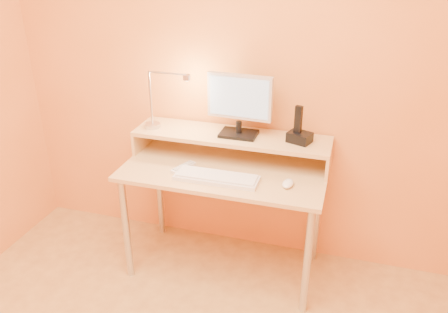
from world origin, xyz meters
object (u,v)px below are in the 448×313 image
(phone_dock, at_px, (300,137))
(remote_control, at_px, (183,168))
(mouse, at_px, (288,183))
(monitor_panel, at_px, (240,97))
(lamp_base, at_px, (153,125))
(keyboard, at_px, (217,178))

(phone_dock, distance_m, remote_control, 0.70)
(mouse, height_order, remote_control, mouse)
(phone_dock, distance_m, mouse, 0.31)
(remote_control, bearing_deg, mouse, 19.25)
(monitor_panel, bearing_deg, lamp_base, -172.22)
(lamp_base, xyz_separation_m, phone_dock, (0.92, 0.03, 0.02))
(lamp_base, relative_size, phone_dock, 0.77)
(monitor_panel, xyz_separation_m, keyboard, (-0.05, -0.30, -0.39))
(monitor_panel, height_order, keyboard, monitor_panel)
(monitor_panel, bearing_deg, keyboard, -95.22)
(lamp_base, distance_m, phone_dock, 0.92)
(mouse, bearing_deg, remote_control, -176.82)
(monitor_panel, bearing_deg, remote_control, -136.22)
(lamp_base, bearing_deg, mouse, -14.00)
(lamp_base, height_order, phone_dock, phone_dock)
(lamp_base, distance_m, mouse, 0.94)
(mouse, bearing_deg, phone_dock, 92.57)
(monitor_panel, relative_size, remote_control, 2.27)
(monitor_panel, xyz_separation_m, phone_dock, (0.37, -0.01, -0.21))
(phone_dock, bearing_deg, monitor_panel, -162.19)
(lamp_base, xyz_separation_m, keyboard, (0.50, -0.26, -0.16))
(phone_dock, bearing_deg, lamp_base, -158.74)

